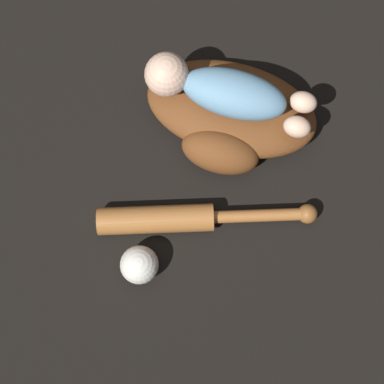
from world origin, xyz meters
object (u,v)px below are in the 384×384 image
at_px(baseball_glove, 230,116).
at_px(baby_figure, 221,90).
at_px(baseball_bat, 180,218).
at_px(baseball, 139,265).

height_order(baseball_glove, baby_figure, baby_figure).
xyz_separation_m(baseball_glove, baby_figure, (0.03, -0.00, 0.08)).
height_order(baseball_glove, baseball_bat, baseball_glove).
bearing_deg(baseball_glove, baby_figure, -7.49).
xyz_separation_m(baby_figure, baseball_bat, (-0.09, 0.24, -0.10)).
xyz_separation_m(baseball_glove, baseball, (-0.05, 0.36, -0.01)).
height_order(baby_figure, baseball_bat, baby_figure).
xyz_separation_m(baby_figure, baseball, (-0.08, 0.37, -0.09)).
bearing_deg(baseball_bat, baseball, 88.22).
bearing_deg(baseball_glove, baseball, 98.01).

